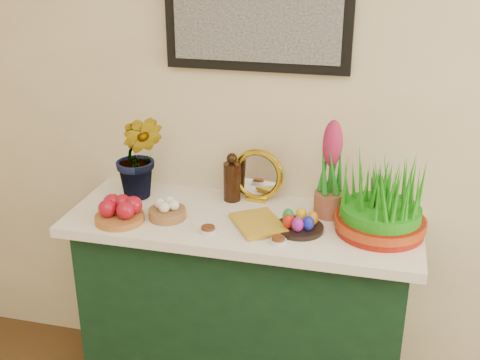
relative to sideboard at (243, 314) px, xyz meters
name	(u,v)px	position (x,y,z in m)	size (l,w,h in m)	color
sideboard	(243,314)	(0.00, 0.00, 0.00)	(1.30, 0.45, 0.85)	#12321B
tablecloth	(243,221)	(0.00, 0.00, 0.45)	(1.40, 0.55, 0.04)	white
hyacinth_green	(138,142)	(-0.47, 0.08, 0.71)	(0.25, 0.21, 0.49)	#1E7E1F
apple_bowl	(119,212)	(-0.46, -0.16, 0.51)	(0.26, 0.26, 0.10)	#A25F2B
garlic_basket	(167,210)	(-0.29, -0.08, 0.50)	(0.18, 0.18, 0.08)	#98673D
vinegar_cruet	(232,180)	(-0.08, 0.15, 0.56)	(0.07, 0.07, 0.21)	black
mirror	(258,176)	(0.02, 0.18, 0.57)	(0.23, 0.07, 0.22)	gold
book	(237,226)	(0.01, -0.11, 0.48)	(0.15, 0.22, 0.03)	gold
spice_dish_left	(208,230)	(-0.10, -0.16, 0.48)	(0.06, 0.06, 0.03)	silver
spice_dish_right	(278,240)	(0.18, -0.18, 0.48)	(0.06, 0.06, 0.03)	silver
egg_plate	(299,224)	(0.24, -0.06, 0.49)	(0.23, 0.23, 0.08)	black
hyacinth_pink	(331,174)	(0.33, 0.10, 0.64)	(0.12, 0.12, 0.40)	#985138
wheatgrass_sabzeh	(382,202)	(0.53, 0.00, 0.59)	(0.34, 0.34, 0.28)	maroon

